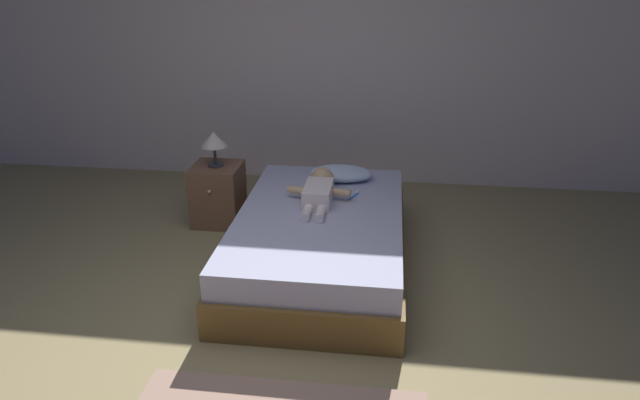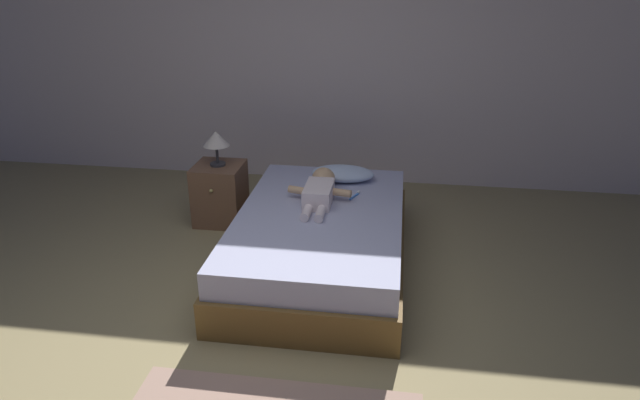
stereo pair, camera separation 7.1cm
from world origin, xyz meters
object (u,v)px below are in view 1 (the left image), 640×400
object	(u,v)px
bed	(320,241)
toothbrush	(354,195)
lamp	(214,141)
pillow	(341,173)
nightstand	(218,194)
baby	(319,190)

from	to	relation	value
bed	toothbrush	distance (m)	0.46
toothbrush	lamp	distance (m)	1.27
lamp	pillow	bearing A→B (deg)	-0.18
bed	nightstand	world-z (taller)	nightstand
baby	lamp	xyz separation A→B (m)	(-0.93, 0.42, 0.22)
pillow	baby	distance (m)	0.44
pillow	toothbrush	bearing A→B (deg)	-68.39
pillow	baby	world-z (taller)	baby
bed	lamp	distance (m)	1.28
bed	nightstand	bearing A→B (deg)	145.53
bed	lamp	size ratio (longest dim) A/B	6.63
bed	baby	world-z (taller)	baby
baby	pillow	bearing A→B (deg)	73.19
baby	toothbrush	size ratio (longest dim) A/B	4.84
bed	pillow	size ratio (longest dim) A/B	3.86
pillow	lamp	xyz separation A→B (m)	(-1.06, 0.00, 0.24)
pillow	lamp	bearing A→B (deg)	179.82
toothbrush	pillow	bearing A→B (deg)	111.61
bed	toothbrush	world-z (taller)	toothbrush
bed	pillow	distance (m)	0.73
toothbrush	bed	bearing A→B (deg)	-123.85
baby	nightstand	world-z (taller)	baby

